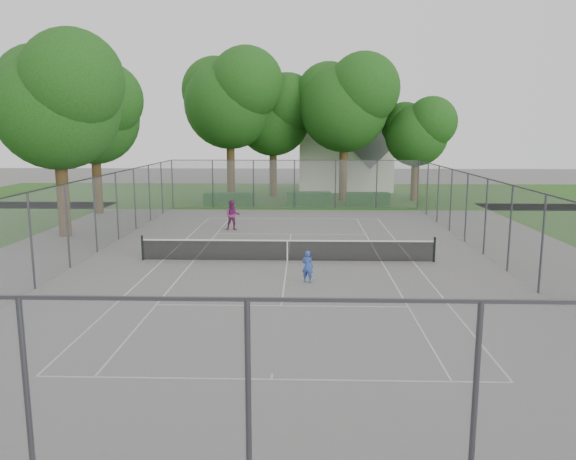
{
  "coord_description": "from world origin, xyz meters",
  "views": [
    {
      "loc": [
        0.74,
        -23.95,
        5.65
      ],
      "look_at": [
        0.0,
        1.0,
        1.2
      ],
      "focal_mm": 35.0,
      "sensor_mm": 36.0,
      "label": 1
    }
  ],
  "objects_px": {
    "tennis_net": "(287,250)",
    "woman_player": "(233,215)",
    "girl_player": "(308,267)",
    "house": "(345,145)"
  },
  "relations": [
    {
      "from": "tennis_net",
      "to": "woman_player",
      "type": "bearing_deg",
      "value": 113.78
    },
    {
      "from": "tennis_net",
      "to": "woman_player",
      "type": "relative_size",
      "value": 7.48
    },
    {
      "from": "house",
      "to": "girl_player",
      "type": "relative_size",
      "value": 8.78
    },
    {
      "from": "girl_player",
      "to": "house",
      "type": "bearing_deg",
      "value": -78.61
    },
    {
      "from": "tennis_net",
      "to": "girl_player",
      "type": "height_order",
      "value": "girl_player"
    },
    {
      "from": "woman_player",
      "to": "girl_player",
      "type": "bearing_deg",
      "value": -75.02
    },
    {
      "from": "house",
      "to": "woman_player",
      "type": "relative_size",
      "value": 6.2
    },
    {
      "from": "house",
      "to": "tennis_net",
      "type": "bearing_deg",
      "value": -98.54
    },
    {
      "from": "house",
      "to": "woman_player",
      "type": "height_order",
      "value": "house"
    },
    {
      "from": "tennis_net",
      "to": "girl_player",
      "type": "relative_size",
      "value": 10.58
    }
  ]
}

